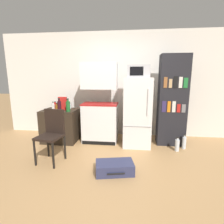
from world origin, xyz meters
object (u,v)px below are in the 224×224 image
Objects in this scene: bottle_milk_white at (53,107)px; bottle_wine_dark at (59,106)px; microwave at (138,71)px; bottle_ketchup_red at (55,106)px; bottle_amber_beer at (57,108)px; chair at (52,131)px; bottle_green_tall at (68,106)px; cereal_box at (63,103)px; bookshelf at (172,101)px; kitchen_hutch at (100,107)px; refrigerator at (137,112)px; bottle_clear_short at (70,106)px; suitcase_large_flat at (115,167)px; water_bottle_middle at (177,145)px; side_table at (61,125)px; water_bottle_front at (184,143)px.

bottle_milk_white is 0.70× the size of bottle_wine_dark.
bottle_ketchup_red is (-1.95, 0.14, -0.79)m from microwave.
chair is (0.23, -0.78, -0.28)m from bottle_amber_beer.
cereal_box is at bearing 136.68° from bottle_green_tall.
bookshelf is at bearing 2.97° from cereal_box.
kitchen_hutch reaches higher than refrigerator.
bottle_wine_dark reaches higher than bottle_ketchup_red.
bookshelf is 14.08× the size of bottle_clear_short.
bottle_ketchup_red is at bearing 126.37° from suitcase_large_flat.
side_table is at bearing 173.45° from water_bottle_middle.
bottle_wine_dark is at bearing 129.85° from suitcase_large_flat.
bottle_green_tall reaches higher than bottle_amber_beer.
bottle_wine_dark is 0.97× the size of water_bottle_middle.
microwave reaches higher than bottle_wine_dark.
bottle_wine_dark is at bearing -33.90° from bottle_amber_beer.
bookshelf is 9.31× the size of bottle_milk_white.
microwave is at bearing -105.82° from refrigerator.
microwave reaches higher than water_bottle_front.
bookshelf is 3.03× the size of suitcase_large_flat.
cereal_box is at bearing -174.77° from kitchen_hutch.
bookshelf reaches higher than water_bottle_middle.
refrigerator reaches higher than cereal_box.
microwave reaches higher than refrigerator.
bottle_amber_beer is at bearing 130.06° from suitcase_large_flat.
cereal_box is 0.32× the size of chair.
refrigerator is 1.07m from water_bottle_middle.
side_table is 2.62m from bookshelf.
side_table reaches higher than water_bottle_front.
water_bottle_front reaches higher than suitcase_large_flat.
refrigerator is 1.81m from chair.
chair is at bearing 153.08° from suitcase_large_flat.
bottle_ketchup_red is 0.58× the size of cereal_box.
bookshelf reaches higher than bottle_amber_beer.
refrigerator is 4.63× the size of water_bottle_front.
bookshelf is 11.40× the size of bottle_ketchup_red.
refrigerator is at bearing -0.36° from cereal_box.
bottle_clear_short is (-2.39, 0.08, -0.17)m from bookshelf.
kitchen_hutch is at bearing -178.23° from bookshelf.
refrigerator is 1.77m from bottle_amber_beer.
kitchen_hutch is 1.28m from chair.
water_bottle_middle is at bearing -8.73° from bottle_ketchup_red.
bottle_amber_beer is 2.69m from water_bottle_middle.
bottle_ketchup_red is 0.32m from bottle_milk_white.
bottle_amber_beer is 0.64× the size of cereal_box.
bottle_green_tall is at bearing -158.34° from kitchen_hutch.
cereal_box is (0.24, -0.13, 0.08)m from bottle_ketchup_red.
bottle_amber_beer is at bearing -179.18° from water_bottle_front.
chair is (0.16, -0.73, -0.32)m from bottle_wine_dark.
bookshelf reaches higher than cereal_box.
microwave is at bearing 7.71° from bottle_wine_dark.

